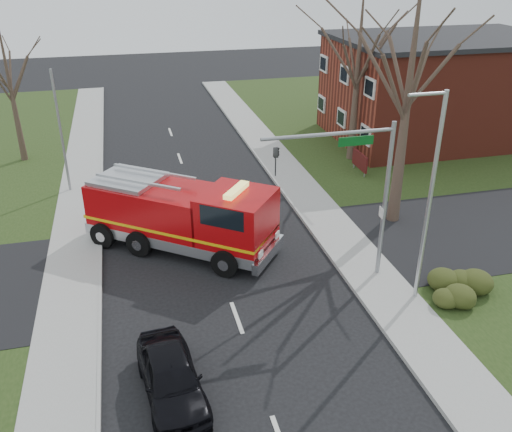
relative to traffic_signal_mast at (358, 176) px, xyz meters
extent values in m
plane|color=black|center=(-5.21, -1.50, -4.71)|extent=(120.00, 120.00, 0.00)
cube|color=gray|center=(0.99, -1.50, -4.63)|extent=(2.40, 80.00, 0.15)
cube|color=gray|center=(-11.41, -1.50, -4.63)|extent=(2.40, 80.00, 0.15)
cube|color=maroon|center=(13.79, 16.50, -1.21)|extent=(15.00, 10.00, 7.00)
cube|color=black|center=(13.79, 16.50, 2.39)|extent=(15.40, 10.40, 0.30)
cube|color=silver|center=(6.24, 16.50, -2.71)|extent=(0.12, 1.40, 1.20)
cube|color=#471011|center=(5.29, 11.00, -3.81)|extent=(0.12, 2.00, 1.00)
cylinder|color=gray|center=(5.29, 10.20, -4.26)|extent=(0.08, 0.08, 0.90)
cylinder|color=gray|center=(5.29, 11.80, -4.26)|extent=(0.08, 0.08, 0.90)
ellipsoid|color=#2D3914|center=(3.79, -2.50, -4.13)|extent=(2.80, 2.00, 0.90)
cone|color=#392A22|center=(4.29, 4.50, 1.29)|extent=(0.64, 0.64, 12.00)
cone|color=#392A22|center=(5.79, 13.50, 0.54)|extent=(0.56, 0.56, 10.50)
cone|color=#392A22|center=(-15.21, 18.50, -0.21)|extent=(0.44, 0.44, 9.00)
cylinder|color=gray|center=(1.29, 0.00, -1.31)|extent=(0.18, 0.18, 6.80)
cylinder|color=gray|center=(-1.31, 0.00, 1.79)|extent=(5.20, 0.14, 0.14)
cube|color=#0C591E|center=(-0.21, 0.00, 1.44)|extent=(1.40, 0.06, 0.35)
imported|color=black|center=(-3.31, 0.00, 1.44)|extent=(0.22, 0.18, 1.10)
cylinder|color=#B7BABF|center=(1.99, -2.00, -0.51)|extent=(0.16, 0.16, 8.40)
cylinder|color=#B7BABF|center=(1.29, -2.00, 3.59)|extent=(1.40, 0.12, 0.12)
cylinder|color=gray|center=(-12.01, 12.50, -1.21)|extent=(0.14, 0.14, 7.00)
cube|color=#AA070B|center=(-7.62, 5.33, -2.98)|extent=(6.37, 5.83, 2.34)
cube|color=#AA070B|center=(-4.25, 2.74, -2.81)|extent=(4.07, 4.07, 2.68)
cube|color=#B7BABF|center=(-6.55, 4.51, -3.93)|extent=(8.69, 7.62, 0.50)
cube|color=#E5B20C|center=(-6.55, 4.51, -3.31)|extent=(8.69, 7.62, 0.13)
cube|color=black|center=(-3.28, 2.00, -1.97)|extent=(1.67, 2.13, 0.95)
cube|color=#E5D866|center=(-4.25, 2.74, -1.30)|extent=(1.40, 1.65, 0.20)
cylinder|color=black|center=(-5.05, 1.52, -4.09)|extent=(1.21, 1.06, 1.23)
cylinder|color=black|center=(-3.28, 3.83, -4.09)|extent=(1.21, 1.06, 1.23)
cylinder|color=black|center=(-10.09, 5.40, -4.09)|extent=(1.21, 1.06, 1.23)
cylinder|color=black|center=(-8.33, 7.70, -4.09)|extent=(1.21, 1.06, 1.23)
imported|color=black|center=(-8.01, -4.89, -3.97)|extent=(2.18, 4.48, 1.47)
camera|label=1|loc=(-8.58, -17.94, 7.90)|focal=38.00mm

